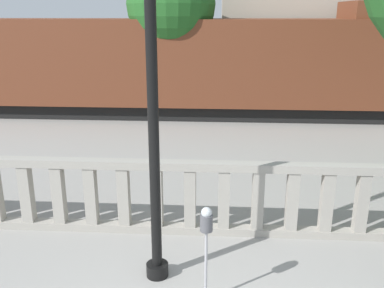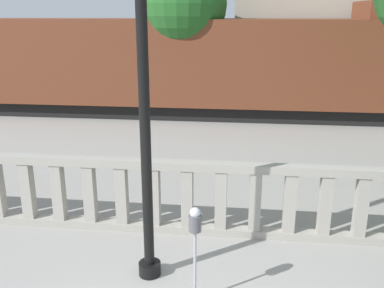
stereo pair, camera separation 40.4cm
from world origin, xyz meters
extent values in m
cube|color=#9E998E|center=(0.00, 3.35, 0.07)|extent=(14.00, 0.24, 0.14)
cube|color=#9E998E|center=(0.00, 3.35, 1.29)|extent=(14.00, 0.24, 0.14)
cube|color=#9E998E|center=(-2.97, 3.35, 0.68)|extent=(0.20, 0.20, 1.08)
cube|color=#9E998E|center=(-2.37, 3.35, 0.68)|extent=(0.20, 0.20, 1.08)
cube|color=#9E998E|center=(-1.78, 3.35, 0.68)|extent=(0.20, 0.20, 1.08)
cube|color=#9E998E|center=(-1.19, 3.35, 0.68)|extent=(0.20, 0.20, 1.08)
cube|color=#9E998E|center=(-0.59, 3.35, 0.68)|extent=(0.20, 0.20, 1.08)
cube|color=#9E998E|center=(0.00, 3.35, 0.68)|extent=(0.20, 0.20, 1.08)
cube|color=#9E998E|center=(0.59, 3.35, 0.68)|extent=(0.20, 0.20, 1.08)
cube|color=#9E998E|center=(1.19, 3.35, 0.68)|extent=(0.20, 0.20, 1.08)
cube|color=#9E998E|center=(1.78, 3.35, 0.68)|extent=(0.20, 0.20, 1.08)
cube|color=#9E998E|center=(2.37, 3.35, 0.68)|extent=(0.20, 0.20, 1.08)
cube|color=#9E998E|center=(2.97, 3.35, 0.68)|extent=(0.20, 0.20, 1.08)
cylinder|color=black|center=(-0.40, 1.99, 0.10)|extent=(0.33, 0.33, 0.20)
cylinder|color=black|center=(-0.40, 1.99, 2.73)|extent=(0.15, 0.15, 5.06)
cylinder|color=#99999E|center=(0.34, 1.46, 0.54)|extent=(0.04, 0.04, 1.07)
cylinder|color=#4C4C51|center=(0.34, 1.46, 1.19)|extent=(0.17, 0.17, 0.23)
sphere|color=#B2B7BC|center=(0.34, 1.46, 1.34)|extent=(0.14, 0.14, 0.14)
cube|color=black|center=(-2.91, 12.63, 0.28)|extent=(21.24, 2.25, 0.55)
cube|color=brown|center=(-2.91, 12.63, 2.07)|extent=(21.67, 2.82, 3.04)
cube|color=black|center=(-7.45, 23.94, 0.28)|extent=(29.20, 2.32, 0.55)
cube|color=black|center=(-7.45, 23.94, 1.96)|extent=(29.80, 2.89, 2.82)
cube|color=black|center=(5.94, 23.94, 3.67)|extent=(3.00, 2.60, 0.60)
cylinder|color=brown|center=(-1.29, 12.28, 1.46)|extent=(0.37, 0.37, 2.91)
sphere|color=#235B23|center=(-1.29, 12.28, 4.10)|extent=(3.16, 3.16, 3.16)
camera|label=1|loc=(0.48, -3.57, 3.82)|focal=40.00mm
camera|label=2|loc=(0.88, -3.53, 3.82)|focal=40.00mm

